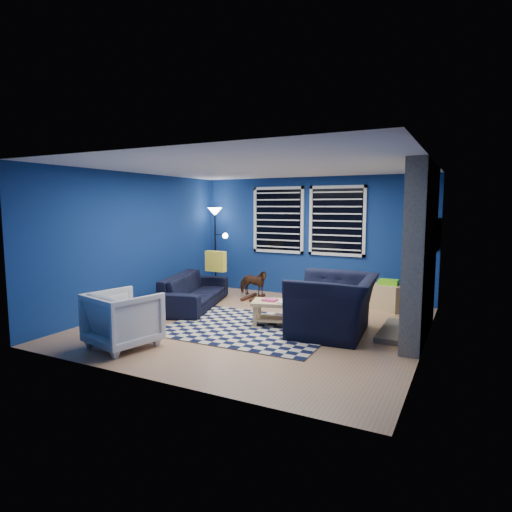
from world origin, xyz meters
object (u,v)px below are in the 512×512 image
at_px(sofa, 194,291).
at_px(coffee_table, 279,308).
at_px(tv, 436,235).
at_px(floor_lamp, 216,223).
at_px(cabinet, 388,297).
at_px(rocking_horse, 253,283).
at_px(armchair_bent, 123,319).
at_px(armchair_big, 333,305).

bearing_deg(sofa, coffee_table, -119.98).
distance_m(tv, floor_lamp, 4.58).
relative_size(coffee_table, cabinet, 1.38).
relative_size(coffee_table, floor_lamp, 0.50).
bearing_deg(rocking_horse, tv, -88.45).
height_order(tv, sofa, tv).
relative_size(tv, floor_lamp, 0.54).
distance_m(tv, coffee_table, 3.06).
bearing_deg(coffee_table, armchair_bent, -128.12).
bearing_deg(armchair_big, tv, 142.52).
height_order(tv, armchair_big, tv).
distance_m(armchair_bent, rocking_horse, 3.45).
bearing_deg(tv, armchair_big, -122.55).
relative_size(sofa, floor_lamp, 1.12).
distance_m(coffee_table, cabinet, 2.30).
relative_size(tv, coffee_table, 1.07).
distance_m(armchair_big, cabinet, 1.94).
bearing_deg(armchair_bent, cabinet, -113.85).
bearing_deg(armchair_big, rocking_horse, -131.21).
bearing_deg(cabinet, armchair_bent, -102.25).
xyz_separation_m(armchair_big, coffee_table, (-0.89, 0.02, -0.15)).
xyz_separation_m(tv, floor_lamp, (-4.58, 0.13, 0.13)).
distance_m(tv, cabinet, 1.38).
bearing_deg(armchair_big, coffee_table, -96.18).
bearing_deg(rocking_horse, floor_lamp, 64.09).
bearing_deg(armchair_big, floor_lamp, -126.54).
bearing_deg(rocking_horse, armchair_bent, 172.49).
distance_m(tv, armchair_bent, 5.31).
xyz_separation_m(tv, armchair_bent, (-3.59, -3.78, -1.02)).
xyz_separation_m(cabinet, floor_lamp, (-3.82, 0.18, 1.28)).
bearing_deg(coffee_table, rocking_horse, 128.97).
bearing_deg(coffee_table, armchair_big, -1.25).
bearing_deg(floor_lamp, armchair_bent, -75.91).
distance_m(armchair_bent, floor_lamp, 4.19).
bearing_deg(coffee_table, cabinet, 53.69).
height_order(armchair_big, armchair_bent, armchair_big).
distance_m(sofa, rocking_horse, 1.30).
height_order(rocking_horse, cabinet, rocking_horse).
relative_size(tv, sofa, 0.48).
xyz_separation_m(armchair_big, cabinet, (0.47, 1.88, -0.19)).
xyz_separation_m(armchair_bent, coffee_table, (1.47, 1.87, -0.09)).
height_order(tv, cabinet, tv).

